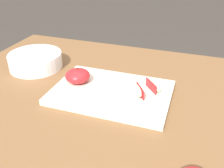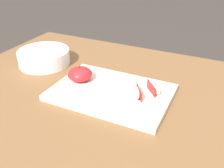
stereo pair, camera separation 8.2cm
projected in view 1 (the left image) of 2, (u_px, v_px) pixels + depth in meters
The scene contains 6 objects.
dining_table at pixel (131, 123), 0.87m from camera, with size 1.35×0.88×0.75m.
cutting_board at pixel (112, 92), 0.84m from camera, with size 0.38×0.26×0.02m.
apple_half_skin_up at pixel (78, 76), 0.86m from camera, with size 0.09×0.09×0.05m.
apple_wedge_near_knife at pixel (154, 85), 0.82m from camera, with size 0.06×0.07×0.03m.
apple_wedge_right at pixel (137, 91), 0.79m from camera, with size 0.06×0.07×0.03m.
ceramic_fruit_bowl at pixel (36, 60), 1.00m from camera, with size 0.21×0.21×0.06m.
Camera 1 is at (0.16, -0.67, 1.19)m, focal length 40.63 mm.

